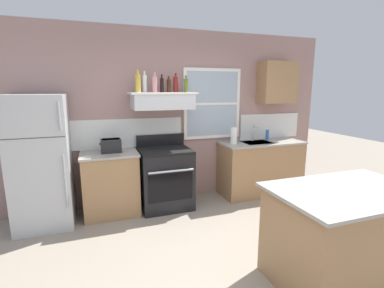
{
  "coord_description": "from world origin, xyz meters",
  "views": [
    {
      "loc": [
        -1.21,
        -2.11,
        1.8
      ],
      "look_at": [
        -0.05,
        1.2,
        1.1
      ],
      "focal_mm": 26.08,
      "sensor_mm": 36.0,
      "label": 1
    }
  ],
  "objects_px": {
    "bottle_rose_pink": "(155,84)",
    "bottle_red_label_wine": "(176,84)",
    "paper_towel_roll": "(234,136)",
    "bottle_clear_tall": "(145,83)",
    "bottle_olive_oil_square": "(186,85)",
    "bottle_champagne_gold_foil": "(138,83)",
    "bottle_brown_stout": "(169,86)",
    "refrigerator": "(41,162)",
    "bottle_balsamic_dark": "(162,85)",
    "toaster": "(111,145)",
    "dish_soap_bottle": "(267,135)",
    "kitchen_island": "(345,236)",
    "stove_range": "(165,178)"
  },
  "relations": [
    {
      "from": "bottle_red_label_wine",
      "to": "kitchen_island",
      "type": "bearing_deg",
      "value": -68.24
    },
    {
      "from": "dish_soap_bottle",
      "to": "kitchen_island",
      "type": "height_order",
      "value": "dish_soap_bottle"
    },
    {
      "from": "refrigerator",
      "to": "dish_soap_bottle",
      "type": "height_order",
      "value": "refrigerator"
    },
    {
      "from": "bottle_brown_stout",
      "to": "kitchen_island",
      "type": "height_order",
      "value": "bottle_brown_stout"
    },
    {
      "from": "bottle_rose_pink",
      "to": "bottle_clear_tall",
      "type": "bearing_deg",
      "value": 142.75
    },
    {
      "from": "toaster",
      "to": "kitchen_island",
      "type": "bearing_deg",
      "value": -49.4
    },
    {
      "from": "paper_towel_roll",
      "to": "kitchen_island",
      "type": "distance_m",
      "value": 2.32
    },
    {
      "from": "toaster",
      "to": "dish_soap_bottle",
      "type": "height_order",
      "value": "toaster"
    },
    {
      "from": "dish_soap_bottle",
      "to": "kitchen_island",
      "type": "distance_m",
      "value": 2.51
    },
    {
      "from": "stove_range",
      "to": "bottle_olive_oil_square",
      "type": "bearing_deg",
      "value": 10.6
    },
    {
      "from": "bottle_rose_pink",
      "to": "toaster",
      "type": "bearing_deg",
      "value": -179.52
    },
    {
      "from": "bottle_balsamic_dark",
      "to": "bottle_brown_stout",
      "type": "height_order",
      "value": "bottle_balsamic_dark"
    },
    {
      "from": "bottle_rose_pink",
      "to": "bottle_brown_stout",
      "type": "relative_size",
      "value": 1.2
    },
    {
      "from": "bottle_champagne_gold_foil",
      "to": "dish_soap_bottle",
      "type": "relative_size",
      "value": 1.74
    },
    {
      "from": "kitchen_island",
      "to": "bottle_champagne_gold_foil",
      "type": "bearing_deg",
      "value": 123.44
    },
    {
      "from": "kitchen_island",
      "to": "dish_soap_bottle",
      "type": "bearing_deg",
      "value": 73.11
    },
    {
      "from": "dish_soap_bottle",
      "to": "paper_towel_roll",
      "type": "bearing_deg",
      "value": -171.96
    },
    {
      "from": "bottle_red_label_wine",
      "to": "bottle_olive_oil_square",
      "type": "xyz_separation_m",
      "value": [
        0.13,
        -0.09,
        -0.02
      ]
    },
    {
      "from": "bottle_clear_tall",
      "to": "kitchen_island",
      "type": "height_order",
      "value": "bottle_clear_tall"
    },
    {
      "from": "paper_towel_roll",
      "to": "bottle_brown_stout",
      "type": "bearing_deg",
      "value": 175.59
    },
    {
      "from": "bottle_champagne_gold_foil",
      "to": "bottle_brown_stout",
      "type": "height_order",
      "value": "bottle_champagne_gold_foil"
    },
    {
      "from": "refrigerator",
      "to": "bottle_red_label_wine",
      "type": "height_order",
      "value": "bottle_red_label_wine"
    },
    {
      "from": "bottle_olive_oil_square",
      "to": "kitchen_island",
      "type": "bearing_deg",
      "value": -70.43
    },
    {
      "from": "bottle_brown_stout",
      "to": "stove_range",
      "type": "bearing_deg",
      "value": -132.25
    },
    {
      "from": "bottle_rose_pink",
      "to": "paper_towel_roll",
      "type": "distance_m",
      "value": 1.52
    },
    {
      "from": "bottle_clear_tall",
      "to": "bottle_olive_oil_square",
      "type": "xyz_separation_m",
      "value": [
        0.6,
        -0.09,
        -0.02
      ]
    },
    {
      "from": "bottle_champagne_gold_foil",
      "to": "bottle_olive_oil_square",
      "type": "bearing_deg",
      "value": -2.28
    },
    {
      "from": "bottle_rose_pink",
      "to": "bottle_brown_stout",
      "type": "height_order",
      "value": "bottle_rose_pink"
    },
    {
      "from": "bottle_balsamic_dark",
      "to": "paper_towel_roll",
      "type": "distance_m",
      "value": 1.43
    },
    {
      "from": "stove_range",
      "to": "bottle_brown_stout",
      "type": "distance_m",
      "value": 1.39
    },
    {
      "from": "refrigerator",
      "to": "bottle_clear_tall",
      "type": "relative_size",
      "value": 5.72
    },
    {
      "from": "refrigerator",
      "to": "bottle_rose_pink",
      "type": "bearing_deg",
      "value": 3.11
    },
    {
      "from": "bottle_champagne_gold_foil",
      "to": "bottle_brown_stout",
      "type": "xyz_separation_m",
      "value": [
        0.46,
        0.02,
        -0.03
      ]
    },
    {
      "from": "refrigerator",
      "to": "bottle_rose_pink",
      "type": "distance_m",
      "value": 1.83
    },
    {
      "from": "bottle_rose_pink",
      "to": "bottle_olive_oil_square",
      "type": "bearing_deg",
      "value": 0.84
    },
    {
      "from": "bottle_balsamic_dark",
      "to": "dish_soap_bottle",
      "type": "distance_m",
      "value": 2.07
    },
    {
      "from": "refrigerator",
      "to": "stove_range",
      "type": "bearing_deg",
      "value": 0.8
    },
    {
      "from": "toaster",
      "to": "bottle_rose_pink",
      "type": "relative_size",
      "value": 1.06
    },
    {
      "from": "bottle_balsamic_dark",
      "to": "kitchen_island",
      "type": "xyz_separation_m",
      "value": [
        1.17,
        -2.29,
        -1.39
      ]
    },
    {
      "from": "bottle_balsamic_dark",
      "to": "dish_soap_bottle",
      "type": "xyz_separation_m",
      "value": [
        1.88,
        0.05,
        -0.85
      ]
    },
    {
      "from": "dish_soap_bottle",
      "to": "bottle_balsamic_dark",
      "type": "bearing_deg",
      "value": -178.47
    },
    {
      "from": "bottle_rose_pink",
      "to": "bottle_red_label_wine",
      "type": "height_order",
      "value": "same"
    },
    {
      "from": "bottle_clear_tall",
      "to": "bottle_brown_stout",
      "type": "distance_m",
      "value": 0.35
    },
    {
      "from": "bottle_champagne_gold_foil",
      "to": "paper_towel_roll",
      "type": "xyz_separation_m",
      "value": [
        1.52,
        -0.06,
        -0.83
      ]
    },
    {
      "from": "bottle_balsamic_dark",
      "to": "bottle_red_label_wine",
      "type": "distance_m",
      "value": 0.24
    },
    {
      "from": "refrigerator",
      "to": "bottle_balsamic_dark",
      "type": "bearing_deg",
      "value": 3.82
    },
    {
      "from": "bottle_olive_oil_square",
      "to": "bottle_red_label_wine",
      "type": "bearing_deg",
      "value": 146.73
    },
    {
      "from": "toaster",
      "to": "paper_towel_roll",
      "type": "height_order",
      "value": "paper_towel_roll"
    },
    {
      "from": "stove_range",
      "to": "bottle_red_label_wine",
      "type": "height_order",
      "value": "bottle_red_label_wine"
    },
    {
      "from": "paper_towel_roll",
      "to": "kitchen_island",
      "type": "relative_size",
      "value": 0.19
    }
  ]
}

